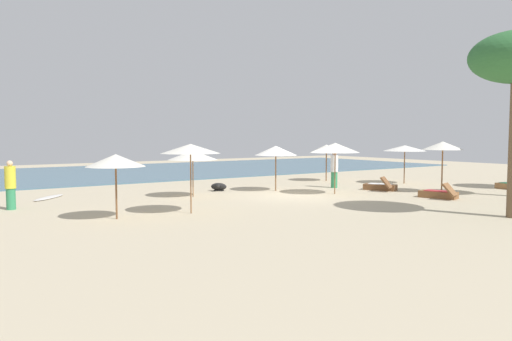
{
  "coord_description": "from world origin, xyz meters",
  "views": [
    {
      "loc": [
        -13.61,
        -16.62,
        2.64
      ],
      "look_at": [
        -1.48,
        0.87,
        1.1
      ],
      "focal_mm": 35.1,
      "sensor_mm": 36.0,
      "label": 1
    }
  ],
  "objects_px": {
    "person_1": "(10,185)",
    "lounger_0": "(381,187)",
    "umbrella_3": "(335,148)",
    "lounger_1": "(439,194)",
    "umbrella_2": "(326,149)",
    "umbrella_6": "(116,161)",
    "umbrella_7": "(191,149)",
    "umbrella_1": "(443,146)",
    "umbrella_5": "(193,155)",
    "surfboard": "(49,197)",
    "umbrella_0": "(405,148)",
    "person_0": "(334,169)",
    "dog": "(219,187)",
    "umbrella_4": "(276,151)"
  },
  "relations": [
    {
      "from": "umbrella_1",
      "to": "surfboard",
      "type": "bearing_deg",
      "value": 152.17
    },
    {
      "from": "umbrella_2",
      "to": "person_1",
      "type": "distance_m",
      "value": 16.67
    },
    {
      "from": "lounger_1",
      "to": "dog",
      "type": "relative_size",
      "value": 2.23
    },
    {
      "from": "umbrella_1",
      "to": "person_0",
      "type": "height_order",
      "value": "umbrella_1"
    },
    {
      "from": "umbrella_3",
      "to": "lounger_1",
      "type": "distance_m",
      "value": 4.74
    },
    {
      "from": "umbrella_6",
      "to": "lounger_1",
      "type": "bearing_deg",
      "value": -11.59
    },
    {
      "from": "umbrella_1",
      "to": "umbrella_3",
      "type": "relative_size",
      "value": 1.02
    },
    {
      "from": "umbrella_1",
      "to": "person_0",
      "type": "xyz_separation_m",
      "value": [
        -2.58,
        4.3,
        -1.21
      ]
    },
    {
      "from": "umbrella_0",
      "to": "surfboard",
      "type": "bearing_deg",
      "value": 165.88
    },
    {
      "from": "umbrella_2",
      "to": "umbrella_5",
      "type": "xyz_separation_m",
      "value": [
        -9.6,
        -2.15,
        -0.07
      ]
    },
    {
      "from": "person_0",
      "to": "dog",
      "type": "xyz_separation_m",
      "value": [
        -5.45,
        2.02,
        -0.71
      ]
    },
    {
      "from": "umbrella_0",
      "to": "person_0",
      "type": "xyz_separation_m",
      "value": [
        -4.56,
        0.61,
        -0.99
      ]
    },
    {
      "from": "umbrella_2",
      "to": "person_1",
      "type": "relative_size",
      "value": 1.19
    },
    {
      "from": "umbrella_7",
      "to": "lounger_1",
      "type": "bearing_deg",
      "value": -12.55
    },
    {
      "from": "lounger_0",
      "to": "umbrella_1",
      "type": "bearing_deg",
      "value": -54.39
    },
    {
      "from": "person_1",
      "to": "umbrella_1",
      "type": "bearing_deg",
      "value": -17.89
    },
    {
      "from": "umbrella_0",
      "to": "umbrella_6",
      "type": "distance_m",
      "value": 16.72
    },
    {
      "from": "umbrella_0",
      "to": "person_0",
      "type": "height_order",
      "value": "umbrella_0"
    },
    {
      "from": "umbrella_7",
      "to": "surfboard",
      "type": "bearing_deg",
      "value": 113.58
    },
    {
      "from": "umbrella_4",
      "to": "umbrella_0",
      "type": "bearing_deg",
      "value": -8.48
    },
    {
      "from": "umbrella_4",
      "to": "person_1",
      "type": "bearing_deg",
      "value": 176.8
    },
    {
      "from": "person_1",
      "to": "lounger_0",
      "type": "bearing_deg",
      "value": -12.03
    },
    {
      "from": "umbrella_0",
      "to": "umbrella_2",
      "type": "height_order",
      "value": "umbrella_2"
    },
    {
      "from": "umbrella_3",
      "to": "umbrella_7",
      "type": "distance_m",
      "value": 7.85
    },
    {
      "from": "umbrella_6",
      "to": "dog",
      "type": "bearing_deg",
      "value": 36.7
    },
    {
      "from": "umbrella_7",
      "to": "umbrella_0",
      "type": "bearing_deg",
      "value": 10.34
    },
    {
      "from": "lounger_1",
      "to": "surfboard",
      "type": "xyz_separation_m",
      "value": [
        -13.31,
        9.18,
        -0.14
      ]
    },
    {
      "from": "umbrella_4",
      "to": "umbrella_7",
      "type": "height_order",
      "value": "umbrella_7"
    },
    {
      "from": "umbrella_1",
      "to": "umbrella_5",
      "type": "distance_m",
      "value": 11.23
    },
    {
      "from": "umbrella_2",
      "to": "umbrella_0",
      "type": "bearing_deg",
      "value": -55.89
    },
    {
      "from": "person_1",
      "to": "umbrella_0",
      "type": "bearing_deg",
      "value": -5.38
    },
    {
      "from": "umbrella_1",
      "to": "person_1",
      "type": "bearing_deg",
      "value": 162.11
    },
    {
      "from": "umbrella_3",
      "to": "lounger_0",
      "type": "xyz_separation_m",
      "value": [
        2.83,
        -0.15,
        -1.88
      ]
    },
    {
      "from": "umbrella_0",
      "to": "umbrella_3",
      "type": "bearing_deg",
      "value": -168.1
    },
    {
      "from": "lounger_1",
      "to": "dog",
      "type": "height_order",
      "value": "lounger_1"
    },
    {
      "from": "umbrella_3",
      "to": "umbrella_7",
      "type": "relative_size",
      "value": 0.98
    },
    {
      "from": "umbrella_3",
      "to": "lounger_0",
      "type": "relative_size",
      "value": 1.28
    },
    {
      "from": "dog",
      "to": "umbrella_5",
      "type": "bearing_deg",
      "value": -147.79
    },
    {
      "from": "umbrella_2",
      "to": "umbrella_6",
      "type": "bearing_deg",
      "value": -157.77
    },
    {
      "from": "umbrella_3",
      "to": "person_1",
      "type": "xyz_separation_m",
      "value": [
        -12.56,
        3.13,
        -1.19
      ]
    },
    {
      "from": "umbrella_2",
      "to": "person_0",
      "type": "xyz_separation_m",
      "value": [
        -2.16,
        -2.92,
        -0.92
      ]
    },
    {
      "from": "lounger_0",
      "to": "surfboard",
      "type": "distance_m",
      "value": 14.77
    },
    {
      "from": "umbrella_0",
      "to": "umbrella_6",
      "type": "height_order",
      "value": "umbrella_0"
    },
    {
      "from": "umbrella_2",
      "to": "umbrella_3",
      "type": "height_order",
      "value": "umbrella_3"
    },
    {
      "from": "umbrella_4",
      "to": "umbrella_6",
      "type": "relative_size",
      "value": 1.04
    },
    {
      "from": "lounger_0",
      "to": "dog",
      "type": "bearing_deg",
      "value": 147.4
    },
    {
      "from": "umbrella_1",
      "to": "umbrella_2",
      "type": "bearing_deg",
      "value": 93.27
    },
    {
      "from": "umbrella_0",
      "to": "umbrella_5",
      "type": "height_order",
      "value": "umbrella_0"
    },
    {
      "from": "umbrella_1",
      "to": "umbrella_7",
      "type": "distance_m",
      "value": 12.2
    },
    {
      "from": "umbrella_6",
      "to": "umbrella_7",
      "type": "xyz_separation_m",
      "value": [
        2.43,
        -0.32,
        0.33
      ]
    }
  ]
}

